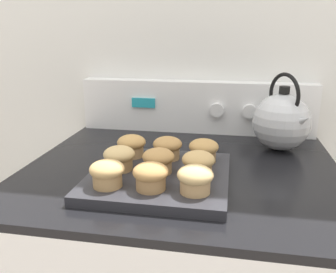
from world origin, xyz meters
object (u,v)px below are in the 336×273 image
object	(u,v)px
muffin_pan	(159,177)
muffin_r2_c0	(132,145)
muffin_r0_c1	(151,176)
tea_kettle	(282,121)
muffin_r0_c2	(195,179)
muffin_r2_c2	(204,150)
muffin_r1_c0	(119,157)
muffin_r2_c1	(168,147)
muffin_r1_c1	(158,160)
muffin_r1_c2	(198,163)
muffin_r0_c0	(107,173)

from	to	relation	value
muffin_pan	muffin_r2_c0	distance (m)	0.13
muffin_r0_c1	tea_kettle	world-z (taller)	tea_kettle
muffin_r0_c2	muffin_r2_c2	size ratio (longest dim) A/B	1.00
muffin_r1_c0	muffin_r2_c1	distance (m)	0.13
muffin_r1_c0	muffin_r1_c1	size ratio (longest dim) A/B	1.00
muffin_r2_c0	muffin_r2_c2	size ratio (longest dim) A/B	1.00
muffin_r1_c2	muffin_r2_c0	distance (m)	0.20
muffin_r2_c0	muffin_r0_c0	bearing A→B (deg)	-89.76
muffin_r1_c0	muffin_r2_c0	distance (m)	0.09
muffin_r0_c1	muffin_r1_c0	distance (m)	0.13
muffin_pan	muffin_r2_c1	distance (m)	0.10
muffin_r0_c0	muffin_r1_c2	world-z (taller)	same
muffin_r0_c2	muffin_r1_c1	xyz separation A→B (m)	(-0.09, 0.09, 0.00)
muffin_pan	muffin_r2_c0	size ratio (longest dim) A/B	4.30
muffin_r0_c2	muffin_r2_c1	xyz separation A→B (m)	(-0.09, 0.18, 0.00)
muffin_r0_c1	muffin_r0_c2	bearing A→B (deg)	0.54
muffin_r1_c1	muffin_r1_c2	xyz separation A→B (m)	(0.09, -0.00, 0.00)
muffin_r2_c1	muffin_r2_c2	bearing A→B (deg)	-1.65
muffin_r0_c2	muffin_r2_c1	world-z (taller)	same
muffin_r0_c0	muffin_r0_c1	size ratio (longest dim) A/B	1.00
muffin_r1_c0	muffin_r2_c0	bearing A→B (deg)	88.20
muffin_r0_c0	muffin_r1_c1	distance (m)	0.13
muffin_r2_c1	tea_kettle	world-z (taller)	tea_kettle
muffin_r2_c0	tea_kettle	world-z (taller)	tea_kettle
muffin_r0_c0	muffin_r1_c0	world-z (taller)	same
muffin_r0_c1	muffin_r1_c2	distance (m)	0.12
muffin_r2_c0	muffin_r1_c1	bearing A→B (deg)	-45.88
muffin_r0_c2	muffin_r2_c2	distance (m)	0.18
muffin_pan	muffin_r2_c1	xyz separation A→B (m)	(0.00, 0.09, 0.04)
muffin_r0_c1	muffin_r1_c0	world-z (taller)	same
muffin_r1_c1	tea_kettle	bearing A→B (deg)	43.48
muffin_r0_c0	muffin_r1_c2	size ratio (longest dim) A/B	1.00
muffin_r0_c0	muffin_r0_c2	bearing A→B (deg)	1.09
muffin_r0_c2	muffin_r1_c2	world-z (taller)	same
muffin_r1_c2	muffin_r0_c2	bearing A→B (deg)	-88.30
muffin_r2_c0	tea_kettle	distance (m)	0.43
muffin_r1_c0	muffin_r2_c2	bearing A→B (deg)	25.70
muffin_r0_c2	muffin_r2_c0	distance (m)	0.25
muffin_pan	muffin_r2_c1	world-z (taller)	muffin_r2_c1
muffin_r0_c1	muffin_r1_c2	world-z (taller)	same
muffin_r0_c0	tea_kettle	world-z (taller)	tea_kettle
muffin_r0_c0	muffin_r1_c2	bearing A→B (deg)	26.61
muffin_r1_c0	muffin_pan	bearing A→B (deg)	-0.17
muffin_pan	muffin_r1_c1	bearing A→B (deg)	171.13
muffin_r0_c1	muffin_r0_c2	size ratio (longest dim) A/B	1.00
muffin_r1_c0	muffin_r2_c2	distance (m)	0.21
muffin_r0_c0	tea_kettle	bearing A→B (deg)	44.11
muffin_r2_c2	muffin_r2_c1	bearing A→B (deg)	178.35
muffin_r0_c0	muffin_r2_c1	world-z (taller)	same
muffin_r2_c0	muffin_r2_c1	bearing A→B (deg)	0.32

